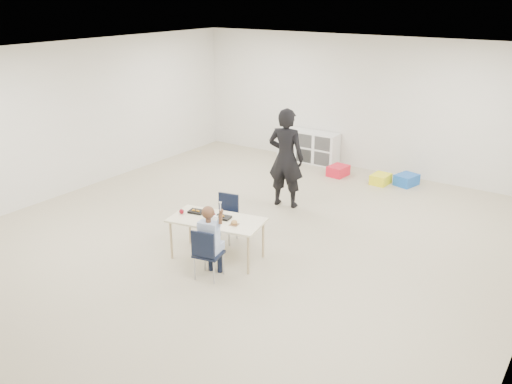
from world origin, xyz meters
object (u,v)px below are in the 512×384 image
Objects in this scene: cubby_shelf at (308,146)px; adult at (286,158)px; table at (217,238)px; chair_near at (209,253)px; child at (208,238)px.

adult reaches higher than cubby_shelf.
chair_near reaches higher than table.
adult is (-0.52, 2.81, 0.52)m from chair_near.
chair_near is at bearing 0.00° from child.
child is at bearing 90.06° from adult.
adult is (0.97, -2.57, 0.53)m from cubby_shelf.
chair_near is 0.21m from child.
cubby_shelf is (-1.49, 5.39, -0.01)m from chair_near.
adult reaches higher than table.
chair_near is 0.63× the size of child.
child reaches higher than cubby_shelf.
table is 1.25× the size of child.
adult reaches higher than child.
cubby_shelf is 0.79× the size of adult.
table is at bearing 105.25° from chair_near.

